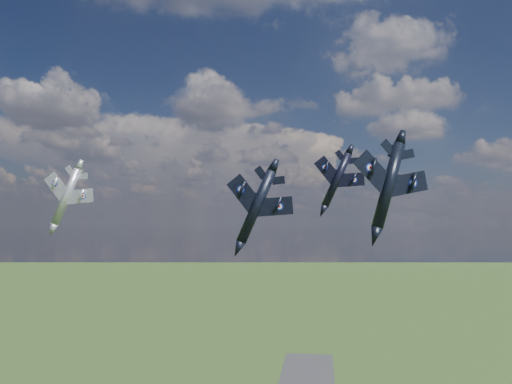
% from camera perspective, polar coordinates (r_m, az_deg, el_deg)
% --- Properties ---
extents(jet_lead_navy, '(13.37, 17.30, 7.89)m').
position_cam_1_polar(jet_lead_navy, '(76.47, 0.06, -1.64)').
color(jet_lead_navy, black).
extents(jet_right_navy, '(13.89, 15.88, 5.43)m').
position_cam_1_polar(jet_right_navy, '(55.93, 14.90, 0.74)').
color(jet_right_navy, black).
extents(jet_high_navy, '(10.79, 14.16, 6.62)m').
position_cam_1_polar(jet_high_navy, '(87.18, 9.21, 1.40)').
color(jet_high_navy, black).
extents(jet_left_silver, '(9.18, 12.37, 5.83)m').
position_cam_1_polar(jet_left_silver, '(79.82, -20.85, -0.47)').
color(jet_left_silver, '#999BA3').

